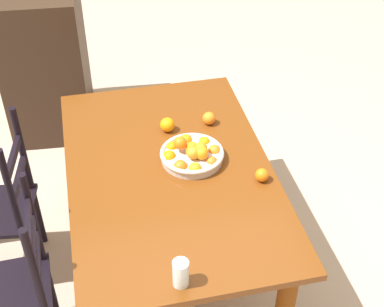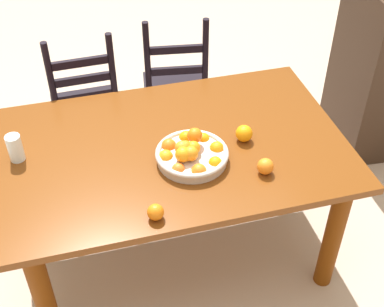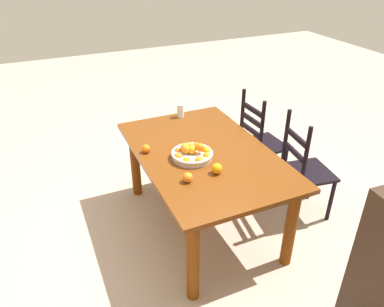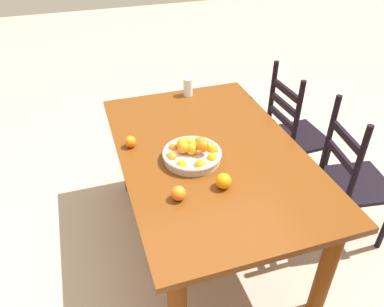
{
  "view_description": "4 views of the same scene",
  "coord_description": "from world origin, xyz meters",
  "px_view_note": "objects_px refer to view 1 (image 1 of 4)",
  "views": [
    {
      "loc": [
        -2.05,
        0.34,
        2.53
      ],
      "look_at": [
        0.05,
        -0.12,
        0.77
      ],
      "focal_mm": 51.96,
      "sensor_mm": 36.0,
      "label": 1
    },
    {
      "loc": [
        -0.4,
        -1.81,
        2.26
      ],
      "look_at": [
        0.05,
        -0.12,
        0.77
      ],
      "focal_mm": 49.12,
      "sensor_mm": 36.0,
      "label": 2
    },
    {
      "loc": [
        2.3,
        -1.12,
        2.2
      ],
      "look_at": [
        0.05,
        -0.12,
        0.77
      ],
      "focal_mm": 34.81,
      "sensor_mm": 36.0,
      "label": 3
    },
    {
      "loc": [
        1.63,
        -0.63,
        1.96
      ],
      "look_at": [
        0.05,
        -0.12,
        0.77
      ],
      "focal_mm": 35.46,
      "sensor_mm": 36.0,
      "label": 4
    }
  ],
  "objects_px": {
    "dining_table": "(170,187)",
    "chair_near_window": "(3,209)",
    "drinking_glass": "(181,273)",
    "orange_loose_0": "(167,125)",
    "fruit_bowl": "(192,154)",
    "orange_loose_2": "(262,175)",
    "orange_loose_1": "(209,118)",
    "cabinet": "(46,58)",
    "chair_by_cabinet": "(18,288)"
  },
  "relations": [
    {
      "from": "orange_loose_2",
      "to": "drinking_glass",
      "type": "distance_m",
      "value": 0.72
    },
    {
      "from": "orange_loose_2",
      "to": "chair_near_window",
      "type": "bearing_deg",
      "value": 73.3
    },
    {
      "from": "orange_loose_0",
      "to": "dining_table",
      "type": "bearing_deg",
      "value": 171.21
    },
    {
      "from": "dining_table",
      "to": "chair_by_cabinet",
      "type": "distance_m",
      "value": 0.87
    },
    {
      "from": "fruit_bowl",
      "to": "drinking_glass",
      "type": "height_order",
      "value": "fruit_bowl"
    },
    {
      "from": "dining_table",
      "to": "chair_by_cabinet",
      "type": "bearing_deg",
      "value": 114.27
    },
    {
      "from": "chair_by_cabinet",
      "to": "orange_loose_2",
      "type": "xyz_separation_m",
      "value": [
        0.17,
        -1.2,
        0.31
      ]
    },
    {
      "from": "cabinet",
      "to": "fruit_bowl",
      "type": "height_order",
      "value": "cabinet"
    },
    {
      "from": "dining_table",
      "to": "chair_by_cabinet",
      "type": "xyz_separation_m",
      "value": [
        -0.35,
        0.78,
        -0.16
      ]
    },
    {
      "from": "dining_table",
      "to": "fruit_bowl",
      "type": "relative_size",
      "value": 4.83
    },
    {
      "from": "dining_table",
      "to": "chair_by_cabinet",
      "type": "height_order",
      "value": "chair_by_cabinet"
    },
    {
      "from": "chair_near_window",
      "to": "fruit_bowl",
      "type": "relative_size",
      "value": 2.99
    },
    {
      "from": "fruit_bowl",
      "to": "cabinet",
      "type": "bearing_deg",
      "value": 25.01
    },
    {
      "from": "chair_near_window",
      "to": "orange_loose_2",
      "type": "distance_m",
      "value": 1.38
    },
    {
      "from": "cabinet",
      "to": "fruit_bowl",
      "type": "xyz_separation_m",
      "value": [
        -1.57,
        -0.73,
        0.23
      ]
    },
    {
      "from": "fruit_bowl",
      "to": "orange_loose_2",
      "type": "distance_m",
      "value": 0.37
    },
    {
      "from": "dining_table",
      "to": "orange_loose_2",
      "type": "bearing_deg",
      "value": -112.75
    },
    {
      "from": "chair_by_cabinet",
      "to": "orange_loose_2",
      "type": "distance_m",
      "value": 1.25
    },
    {
      "from": "chair_near_window",
      "to": "orange_loose_1",
      "type": "bearing_deg",
      "value": 104.46
    },
    {
      "from": "orange_loose_2",
      "to": "fruit_bowl",
      "type": "bearing_deg",
      "value": 53.08
    },
    {
      "from": "dining_table",
      "to": "chair_near_window",
      "type": "bearing_deg",
      "value": 76.37
    },
    {
      "from": "drinking_glass",
      "to": "orange_loose_2",
      "type": "bearing_deg",
      "value": -44.36
    },
    {
      "from": "dining_table",
      "to": "drinking_glass",
      "type": "relative_size",
      "value": 12.36
    },
    {
      "from": "dining_table",
      "to": "orange_loose_1",
      "type": "xyz_separation_m",
      "value": [
        0.33,
        -0.28,
        0.15
      ]
    },
    {
      "from": "orange_loose_2",
      "to": "dining_table",
      "type": "bearing_deg",
      "value": 67.25
    },
    {
      "from": "chair_by_cabinet",
      "to": "fruit_bowl",
      "type": "relative_size",
      "value": 3.04
    },
    {
      "from": "chair_by_cabinet",
      "to": "orange_loose_1",
      "type": "bearing_deg",
      "value": 121.11
    },
    {
      "from": "fruit_bowl",
      "to": "orange_loose_2",
      "type": "height_order",
      "value": "fruit_bowl"
    },
    {
      "from": "drinking_glass",
      "to": "dining_table",
      "type": "bearing_deg",
      "value": -7.03
    },
    {
      "from": "fruit_bowl",
      "to": "drinking_glass",
      "type": "distance_m",
      "value": 0.77
    },
    {
      "from": "fruit_bowl",
      "to": "drinking_glass",
      "type": "xyz_separation_m",
      "value": [
        -0.74,
        0.21,
        0.02
      ]
    },
    {
      "from": "fruit_bowl",
      "to": "orange_loose_1",
      "type": "distance_m",
      "value": 0.33
    },
    {
      "from": "orange_loose_0",
      "to": "orange_loose_2",
      "type": "bearing_deg",
      "value": -143.08
    },
    {
      "from": "cabinet",
      "to": "drinking_glass",
      "type": "xyz_separation_m",
      "value": [
        -2.31,
        -0.52,
        0.26
      ]
    },
    {
      "from": "cabinet",
      "to": "orange_loose_0",
      "type": "xyz_separation_m",
      "value": [
        -1.3,
        -0.66,
        0.23
      ]
    },
    {
      "from": "orange_loose_2",
      "to": "drinking_glass",
      "type": "height_order",
      "value": "drinking_glass"
    },
    {
      "from": "dining_table",
      "to": "orange_loose_2",
      "type": "xyz_separation_m",
      "value": [
        -0.18,
        -0.42,
        0.15
      ]
    },
    {
      "from": "drinking_glass",
      "to": "orange_loose_1",
      "type": "bearing_deg",
      "value": -19.77
    },
    {
      "from": "dining_table",
      "to": "drinking_glass",
      "type": "height_order",
      "value": "drinking_glass"
    },
    {
      "from": "chair_near_window",
      "to": "orange_loose_2",
      "type": "bearing_deg",
      "value": 81.77
    },
    {
      "from": "fruit_bowl",
      "to": "drinking_glass",
      "type": "relative_size",
      "value": 2.56
    },
    {
      "from": "chair_near_window",
      "to": "drinking_glass",
      "type": "xyz_separation_m",
      "value": [
        -0.9,
        -0.78,
        0.36
      ]
    },
    {
      "from": "chair_near_window",
      "to": "cabinet",
      "type": "height_order",
      "value": "cabinet"
    },
    {
      "from": "fruit_bowl",
      "to": "drinking_glass",
      "type": "bearing_deg",
      "value": 164.14
    },
    {
      "from": "chair_near_window",
      "to": "cabinet",
      "type": "relative_size",
      "value": 0.9
    },
    {
      "from": "orange_loose_1",
      "to": "drinking_glass",
      "type": "height_order",
      "value": "drinking_glass"
    },
    {
      "from": "drinking_glass",
      "to": "cabinet",
      "type": "bearing_deg",
      "value": 12.76
    },
    {
      "from": "chair_near_window",
      "to": "chair_by_cabinet",
      "type": "xyz_separation_m",
      "value": [
        -0.56,
        -0.09,
        0.02
      ]
    },
    {
      "from": "orange_loose_2",
      "to": "orange_loose_1",
      "type": "bearing_deg",
      "value": 15.1
    },
    {
      "from": "cabinet",
      "to": "chair_by_cabinet",
      "type": "bearing_deg",
      "value": 179.55
    }
  ]
}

